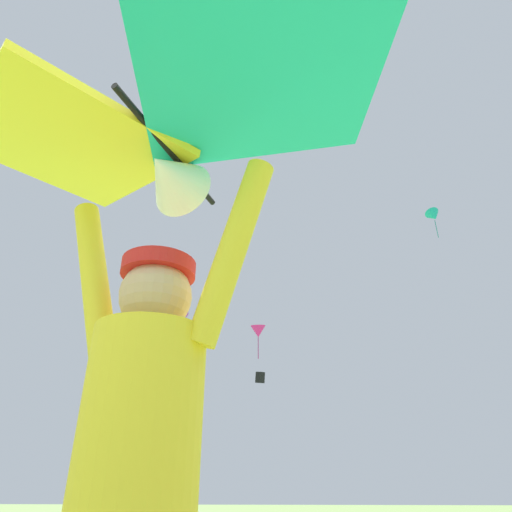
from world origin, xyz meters
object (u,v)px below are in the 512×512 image
object	(u,v)px
held_stunt_kite	(162,132)
distant_kite_black_mid_left	(260,377)
kite_flyer_person	(134,494)
distant_kite_teal_mid_right	(434,216)
marker_flag	(126,433)
distant_kite_purple_high_left	(184,312)
distant_kite_magenta_low_right	(258,331)

from	to	relation	value
held_stunt_kite	distant_kite_black_mid_left	bearing A→B (deg)	96.02
kite_flyer_person	distant_kite_teal_mid_right	xyz separation A→B (m)	(7.57, 20.98, 13.70)
marker_flag	distant_kite_teal_mid_right	bearing A→B (deg)	56.97
distant_kite_black_mid_left	distant_kite_teal_mid_right	world-z (taller)	distant_kite_teal_mid_right
distant_kite_purple_high_left	marker_flag	world-z (taller)	distant_kite_purple_high_left
distant_kite_teal_mid_right	kite_flyer_person	bearing A→B (deg)	-109.83
distant_kite_purple_high_left	distant_kite_magenta_low_right	bearing A→B (deg)	-59.30
held_stunt_kite	distant_kite_magenta_low_right	size ratio (longest dim) A/B	1.01
kite_flyer_person	distant_kite_black_mid_left	world-z (taller)	distant_kite_black_mid_left
marker_flag	distant_kite_purple_high_left	bearing A→B (deg)	105.46
distant_kite_magenta_low_right	distant_kite_teal_mid_right	distance (m)	11.66
distant_kite_purple_high_left	marker_flag	xyz separation A→B (m)	(7.89, -28.51, -13.10)
distant_kite_black_mid_left	marker_flag	bearing A→B (deg)	-88.39
distant_kite_black_mid_left	marker_flag	size ratio (longest dim) A/B	0.39
kite_flyer_person	held_stunt_kite	size ratio (longest dim) A/B	1.06
distant_kite_magenta_low_right	distant_kite_teal_mid_right	xyz separation A→B (m)	(9.76, 0.36, 6.36)
held_stunt_kite	distant_kite_magenta_low_right	xyz separation A→B (m)	(-2.18, 20.70, 6.16)
kite_flyer_person	held_stunt_kite	bearing A→B (deg)	-104.34
distant_kite_magenta_low_right	distant_kite_black_mid_left	distance (m)	7.69
kite_flyer_person	distant_kite_magenta_low_right	world-z (taller)	distant_kite_magenta_low_right
kite_flyer_person	marker_flag	xyz separation A→B (m)	(-2.37, 5.70, 0.84)
distant_kite_black_mid_left	distant_kite_teal_mid_right	size ratio (longest dim) A/B	0.43
distant_kite_magenta_low_right	marker_flag	distance (m)	16.28
distant_kite_black_mid_left	distant_kite_purple_high_left	distance (m)	11.79
held_stunt_kite	marker_flag	bearing A→B (deg)	112.19
distant_kite_purple_high_left	held_stunt_kite	bearing A→B (deg)	-73.37
distant_kite_black_mid_left	distant_kite_purple_high_left	size ratio (longest dim) A/B	0.77
distant_kite_black_mid_left	distant_kite_teal_mid_right	bearing A→B (deg)	-34.49
distant_kite_magenta_low_right	distant_kite_purple_high_left	world-z (taller)	distant_kite_purple_high_left
distant_kite_purple_high_left	distant_kite_teal_mid_right	bearing A→B (deg)	-36.56
marker_flag	distant_kite_magenta_low_right	bearing A→B (deg)	89.32
distant_kite_teal_mid_right	marker_flag	xyz separation A→B (m)	(-9.94, -15.29, -12.86)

